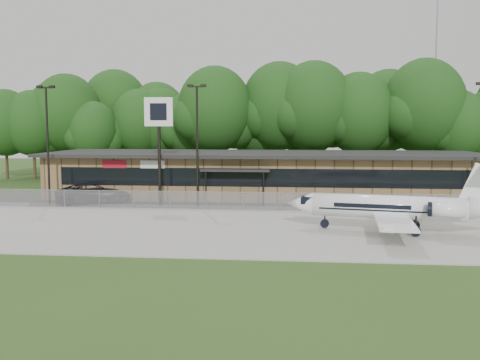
# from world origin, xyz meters

# --- Properties ---
(ground) EXTENTS (160.00, 160.00, 0.00)m
(ground) POSITION_xyz_m (0.00, 0.00, 0.00)
(ground) COLOR #2E4D1B
(ground) RESTS_ON ground
(apron) EXTENTS (64.00, 18.00, 0.08)m
(apron) POSITION_xyz_m (0.00, 8.00, 0.04)
(apron) COLOR #9E9B93
(apron) RESTS_ON ground
(parking_lot) EXTENTS (50.00, 9.00, 0.06)m
(parking_lot) POSITION_xyz_m (0.00, 19.50, 0.03)
(parking_lot) COLOR #383835
(parking_lot) RESTS_ON ground
(terminal) EXTENTS (41.00, 11.65, 4.30)m
(terminal) POSITION_xyz_m (-0.00, 23.94, 2.18)
(terminal) COLOR olive
(terminal) RESTS_ON ground
(fence) EXTENTS (46.00, 0.04, 1.52)m
(fence) POSITION_xyz_m (0.00, 15.00, 0.78)
(fence) COLOR gray
(fence) RESTS_ON ground
(treeline) EXTENTS (72.00, 12.00, 15.00)m
(treeline) POSITION_xyz_m (0.00, 42.00, 7.50)
(treeline) COLOR #183B12
(treeline) RESTS_ON ground
(radio_mast) EXTENTS (0.20, 0.20, 25.00)m
(radio_mast) POSITION_xyz_m (22.00, 48.00, 12.50)
(radio_mast) COLOR gray
(radio_mast) RESTS_ON ground
(light_pole_left) EXTENTS (1.55, 0.30, 10.23)m
(light_pole_left) POSITION_xyz_m (-18.00, 16.50, 5.98)
(light_pole_left) COLOR black
(light_pole_left) RESTS_ON ground
(light_pole_mid) EXTENTS (1.55, 0.30, 10.23)m
(light_pole_mid) POSITION_xyz_m (-5.00, 16.50, 5.98)
(light_pole_mid) COLOR black
(light_pole_mid) RESTS_ON ground
(business_jet) EXTENTS (13.47, 12.10, 4.55)m
(business_jet) POSITION_xyz_m (9.47, 6.74, 1.63)
(business_jet) COLOR white
(business_jet) RESTS_ON ground
(suv) EXTENTS (7.06, 5.21, 1.78)m
(suv) POSITION_xyz_m (-14.48, 17.51, 0.89)
(suv) COLOR #323134
(suv) RESTS_ON ground
(pole_sign) EXTENTS (2.42, 0.35, 9.20)m
(pole_sign) POSITION_xyz_m (-8.32, 16.79, 7.04)
(pole_sign) COLOR black
(pole_sign) RESTS_ON ground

